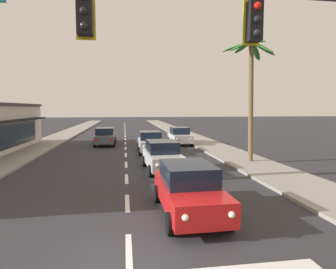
{
  "coord_description": "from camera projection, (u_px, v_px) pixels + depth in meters",
  "views": [
    {
      "loc": [
        -0.06,
        -6.24,
        3.52
      ],
      "look_at": [
        2.1,
        8.0,
        2.2
      ],
      "focal_mm": 30.72,
      "sensor_mm": 36.0,
      "label": 1
    }
  ],
  "objects": [
    {
      "name": "sedan_oncoming_far",
      "position": [
        105.0,
        136.0,
        27.34
      ],
      "size": [
        1.96,
        4.46,
        1.68
      ],
      "color": "#4C515B",
      "rests_on": "ground"
    },
    {
      "name": "traffic_signal_mast",
      "position": [
        253.0,
        47.0,
        6.74
      ],
      "size": [
        11.64,
        0.41,
        6.74
      ],
      "color": "#2D2D33",
      "rests_on": "ground"
    },
    {
      "name": "sidewalk_left",
      "position": [
        35.0,
        148.0,
        24.99
      ],
      "size": [
        3.2,
        110.0,
        0.14
      ],
      "primitive_type": "cube",
      "color": "gray",
      "rests_on": "ground"
    },
    {
      "name": "sidewalk_right",
      "position": [
        208.0,
        145.0,
        27.32
      ],
      "size": [
        3.2,
        110.0,
        0.14
      ],
      "primitive_type": "cube",
      "color": "gray",
      "rests_on": "ground"
    },
    {
      "name": "sedan_parked_nearest_kerb",
      "position": [
        180.0,
        136.0,
        27.88
      ],
      "size": [
        1.96,
        4.46,
        1.68
      ],
      "color": "silver",
      "rests_on": "ground"
    },
    {
      "name": "palm_right_second",
      "position": [
        251.0,
        71.0,
        17.95
      ],
      "size": [
        3.43,
        3.64,
        7.92
      ],
      "color": "brown",
      "rests_on": "ground"
    },
    {
      "name": "ground_plane",
      "position": [
        129.0,
        265.0,
        6.47
      ],
      "size": [
        220.0,
        220.0,
        0.0
      ],
      "primitive_type": "plane",
      "color": "#2D2D33"
    },
    {
      "name": "sedan_fifth_in_queue",
      "position": [
        150.0,
        142.0,
        22.9
      ],
      "size": [
        1.97,
        4.46,
        1.68
      ],
      "color": "silver",
      "rests_on": "ground"
    },
    {
      "name": "sedan_lead_at_stop_bar",
      "position": [
        189.0,
        189.0,
        9.52
      ],
      "size": [
        2.0,
        4.47,
        1.68
      ],
      "color": "red",
      "rests_on": "ground"
    },
    {
      "name": "lane_markings",
      "position": [
        130.0,
        147.0,
        26.24
      ],
      "size": [
        4.28,
        87.49,
        0.01
      ],
      "color": "silver",
      "rests_on": "ground"
    },
    {
      "name": "sedan_third_in_queue",
      "position": [
        162.0,
        156.0,
        16.21
      ],
      "size": [
        2.1,
        4.51,
        1.68
      ],
      "color": "silver",
      "rests_on": "ground"
    }
  ]
}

